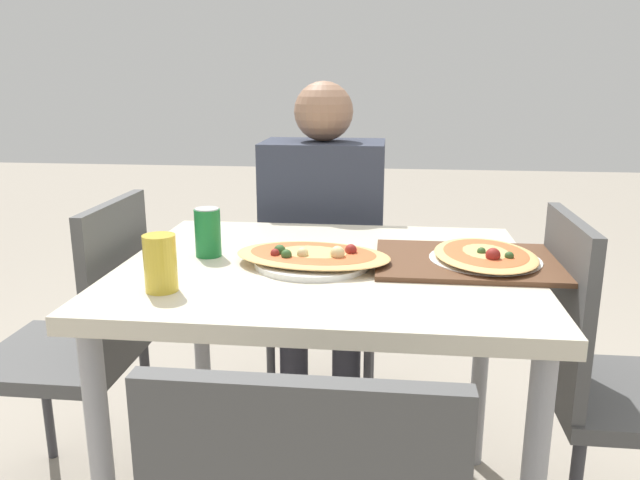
{
  "coord_description": "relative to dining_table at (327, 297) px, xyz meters",
  "views": [
    {
      "loc": [
        0.15,
        -1.47,
        1.22
      ],
      "look_at": [
        -0.02,
        -0.0,
        0.83
      ],
      "focal_mm": 35.0,
      "sensor_mm": 36.0,
      "label": 1
    }
  ],
  "objects": [
    {
      "name": "pizza_second",
      "position": [
        0.39,
        0.03,
        0.11
      ],
      "size": [
        0.28,
        0.34,
        0.06
      ],
      "color": "white",
      "rests_on": "dining_table"
    },
    {
      "name": "soda_can",
      "position": [
        -0.31,
        0.03,
        0.15
      ],
      "size": [
        0.07,
        0.07,
        0.12
      ],
      "color": "#197233",
      "rests_on": "dining_table"
    },
    {
      "name": "dining_table",
      "position": [
        0.0,
        0.0,
        0.0
      ],
      "size": [
        1.0,
        0.83,
        0.77
      ],
      "color": "beige",
      "rests_on": "ground_plane"
    },
    {
      "name": "person_seated",
      "position": [
        -0.08,
        0.63,
        0.03
      ],
      "size": [
        0.41,
        0.29,
        1.2
      ],
      "rotation": [
        0.0,
        0.0,
        3.14
      ],
      "color": "#2D2D38",
      "rests_on": "ground_plane"
    },
    {
      "name": "chair_side_left",
      "position": [
        -0.69,
        0.06,
        -0.17
      ],
      "size": [
        0.4,
        0.4,
        0.9
      ],
      "rotation": [
        0.0,
        0.0,
        1.57
      ],
      "color": "#4C4C4C",
      "rests_on": "ground_plane"
    },
    {
      "name": "drink_glass",
      "position": [
        -0.33,
        -0.24,
        0.15
      ],
      "size": [
        0.07,
        0.07,
        0.12
      ],
      "color": "gold",
      "rests_on": "dining_table"
    },
    {
      "name": "chair_side_right",
      "position": [
        0.69,
        -0.0,
        -0.17
      ],
      "size": [
        0.4,
        0.4,
        0.9
      ],
      "rotation": [
        0.0,
        0.0,
        -1.57
      ],
      "color": "#4C4C4C",
      "rests_on": "ground_plane"
    },
    {
      "name": "serving_tray",
      "position": [
        0.35,
        0.03,
        0.09
      ],
      "size": [
        0.45,
        0.33,
        0.01
      ],
      "color": "brown",
      "rests_on": "dining_table"
    },
    {
      "name": "pizza_main",
      "position": [
        -0.03,
        -0.02,
        0.11
      ],
      "size": [
        0.41,
        0.3,
        0.06
      ],
      "color": "white",
      "rests_on": "dining_table"
    },
    {
      "name": "chair_far_seated",
      "position": [
        -0.08,
        0.75,
        -0.17
      ],
      "size": [
        0.4,
        0.4,
        0.9
      ],
      "rotation": [
        0.0,
        0.0,
        3.14
      ],
      "color": "#4C4C4C",
      "rests_on": "ground_plane"
    }
  ]
}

